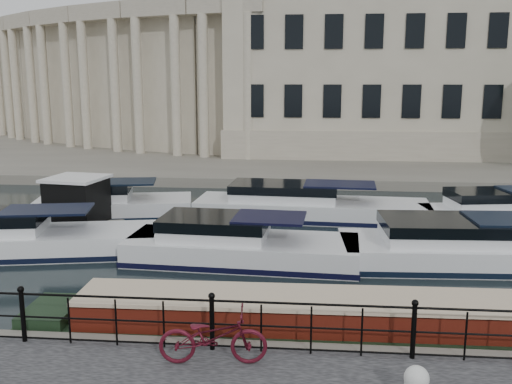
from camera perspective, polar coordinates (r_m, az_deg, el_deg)
ground_plane at (r=14.35m, az=-2.80°, el=-13.38°), size 160.00×160.00×0.00m
far_bank at (r=52.26m, az=3.22°, el=4.91°), size 120.00×42.00×0.55m
railing at (r=11.83m, az=-4.43°, el=-12.57°), size 24.14×0.14×1.22m
civic_building at (r=47.72m, az=1.89°, el=12.46°), size 53.55×31.84×16.85m
bicycle at (r=11.34m, az=-4.32°, el=-14.22°), size 2.15×0.92×1.10m
narrowboat at (r=13.36m, az=6.18°, el=-13.65°), size 13.69×2.06×1.51m
harbour_hut at (r=24.30m, az=-17.41°, el=-1.24°), size 3.30×2.89×2.18m
cabin_cruisers at (r=21.67m, az=1.14°, el=-3.78°), size 26.85×10.09×1.99m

